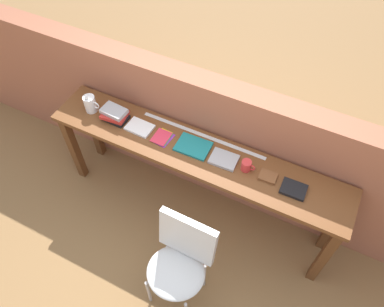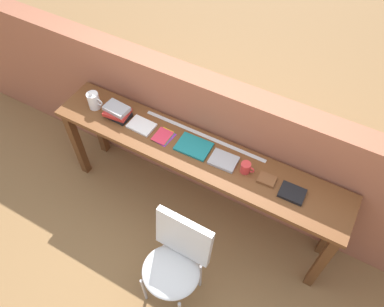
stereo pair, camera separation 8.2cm
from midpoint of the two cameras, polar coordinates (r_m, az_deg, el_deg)
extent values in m
plane|color=olive|center=(3.53, -2.53, -11.90)|extent=(40.00, 40.00, 0.00)
cube|color=#9E5B42|center=(3.29, 2.33, 2.19)|extent=(6.00, 0.20, 1.31)
cube|color=brown|center=(2.94, -0.36, 0.20)|extent=(2.50, 0.44, 0.04)
cube|color=#5B341A|center=(3.71, -18.13, 0.74)|extent=(0.07, 0.07, 0.84)
cube|color=#5B341A|center=(3.14, 18.73, -14.64)|extent=(0.07, 0.07, 0.84)
cube|color=#5B341A|center=(3.85, -15.29, 4.09)|extent=(0.07, 0.07, 0.84)
cube|color=#5B341A|center=(3.30, 20.13, -9.90)|extent=(0.07, 0.07, 0.84)
ellipsoid|color=silver|center=(2.91, -3.33, -17.66)|extent=(0.45, 0.43, 0.08)
cube|color=silver|center=(2.75, -1.58, -12.65)|extent=(0.44, 0.11, 0.40)
cylinder|color=#B2B2B7|center=(3.14, -7.41, -20.19)|extent=(0.02, 0.02, 0.41)
cylinder|color=#B2B2B7|center=(3.22, -4.36, -15.53)|extent=(0.02, 0.02, 0.41)
cylinder|color=#B2B2B7|center=(3.16, 1.10, -18.11)|extent=(0.02, 0.02, 0.41)
cylinder|color=white|center=(3.29, -15.94, 7.27)|extent=(0.10, 0.10, 0.15)
cone|color=white|center=(3.21, -16.60, 8.02)|extent=(0.04, 0.03, 0.04)
torus|color=white|center=(3.25, -15.17, 7.10)|extent=(0.07, 0.01, 0.07)
cube|color=black|center=(3.20, -12.28, 5.37)|extent=(0.21, 0.15, 0.03)
cube|color=red|center=(3.18, -12.43, 5.78)|extent=(0.21, 0.17, 0.03)
cube|color=#9E9EA3|center=(3.16, -12.55, 6.32)|extent=(0.21, 0.15, 0.03)
cube|color=white|center=(3.10, -8.73, 3.94)|extent=(0.22, 0.16, 0.02)
cube|color=purple|center=(3.01, -5.12, 2.31)|extent=(0.14, 0.17, 0.00)
cube|color=yellow|center=(3.02, -5.32, 2.54)|extent=(0.11, 0.16, 0.00)
cube|color=green|center=(3.01, -5.34, 2.48)|extent=(0.13, 0.15, 0.00)
cube|color=#E5334C|center=(3.01, -5.48, 2.51)|extent=(0.13, 0.16, 0.00)
cube|color=#19757A|center=(2.94, -0.61, 1.08)|extent=(0.27, 0.20, 0.02)
cube|color=#9E9EA3|center=(2.86, 4.06, -0.90)|extent=(0.21, 0.17, 0.03)
cylinder|color=red|center=(2.80, 7.43, -1.84)|extent=(0.08, 0.08, 0.09)
torus|color=red|center=(2.80, 8.27, -2.16)|extent=(0.06, 0.01, 0.06)
cube|color=brown|center=(2.81, 10.66, -3.49)|extent=(0.13, 0.11, 0.02)
cube|color=black|center=(2.79, 14.41, -5.29)|extent=(0.18, 0.15, 0.03)
cube|color=silver|center=(3.02, 0.87, 2.81)|extent=(1.08, 0.03, 0.00)
camera|label=1|loc=(0.04, -90.81, -1.05)|focal=35.00mm
camera|label=2|loc=(0.04, 89.19, 1.05)|focal=35.00mm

